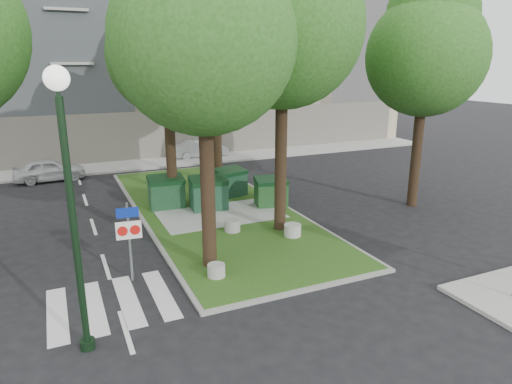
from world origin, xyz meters
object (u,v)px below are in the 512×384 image
dumpster_d (271,192)px  tree_median_far (216,18)px  dumpster_c (230,182)px  bollard_mid (232,226)px  tree_median_mid (167,44)px  traffic_sign_pole (129,231)px  bollard_right (293,230)px  bollard_left (216,270)px  car_white (49,170)px  street_lamp (69,182)px  tree_median_near_right (285,10)px  dumpster_b (209,193)px  car_silver (200,149)px  dumpster_a (166,192)px  litter_bin (231,187)px  tree_median_near_left (205,23)px  tree_street_right (428,45)px

dumpster_d → tree_median_far: bearing=110.0°
dumpster_c → bollard_mid: 4.82m
tree_median_far → dumpster_c: (-0.39, -2.55, -7.55)m
tree_median_mid → traffic_sign_pole: (-2.97, -6.39, -5.42)m
bollard_right → bollard_left: bearing=-151.8°
bollard_right → car_white: bearing=121.7°
bollard_left → street_lamp: (-3.81, -2.00, 3.61)m
tree_median_near_right → car_white: tree_median_near_right is taller
dumpster_b → bollard_right: 4.70m
bollard_right → traffic_sign_pole: traffic_sign_pole is taller
bollard_mid → car_silver: bearing=77.1°
dumpster_a → dumpster_c: bearing=13.1°
dumpster_b → litter_bin: 2.33m
tree_median_near_left → street_lamp: 5.99m
tree_median_near_right → tree_median_mid: bearing=123.7°
car_white → tree_median_near_right: bearing=-149.7°
dumpster_c → bollard_left: dumpster_c is taller
tree_median_near_left → dumpster_c: 10.11m
litter_bin → street_lamp: street_lamp is taller
bollard_mid → car_silver: 14.61m
tree_street_right → dumpster_a: size_ratio=6.34×
tree_street_right → street_lamp: 15.76m
tree_median_near_right → dumpster_d: size_ratio=7.33×
dumpster_a → dumpster_b: size_ratio=0.96×
tree_median_far → traffic_sign_pole: size_ratio=4.90×
tree_median_mid → street_lamp: (-4.49, -9.40, -3.06)m
dumpster_d → bollard_left: dumpster_d is taller
tree_median_near_left → tree_street_right: tree_median_near_left is taller
tree_median_mid → bollard_right: 9.08m
dumpster_c → car_silver: size_ratio=0.45×
bollard_right → car_silver: size_ratio=0.17×
tree_median_near_right → bollard_left: bearing=-141.7°
bollard_left → bollard_mid: 3.81m
tree_median_near_left → car_silver: (4.91, 16.68, -6.71)m
tree_median_near_left → car_white: tree_median_near_left is taller
bollard_left → litter_bin: (3.54, 7.90, 0.18)m
tree_median_near_left → bollard_left: (-0.17, -0.90, -7.01)m
bollard_left → dumpster_d: bearing=51.0°
dumpster_b → bollard_left: bearing=-101.4°
street_lamp → traffic_sign_pole: bearing=63.2°
bollard_right → car_white: (-8.01, 12.97, 0.28)m
dumpster_a → tree_street_right: bearing=-17.2°
tree_street_right → car_white: 19.98m
tree_median_far → bollard_right: tree_median_far is taller
tree_median_near_left → dumpster_a: (0.11, 6.40, -6.52)m
dumpster_d → car_white: dumpster_d is taller
tree_median_far → tree_street_right: 9.85m
tree_street_right → dumpster_a: (-10.39, 3.90, -6.18)m
dumpster_a → bollard_left: (-0.29, -7.30, -0.49)m
dumpster_c → tree_median_far: bearing=65.6°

